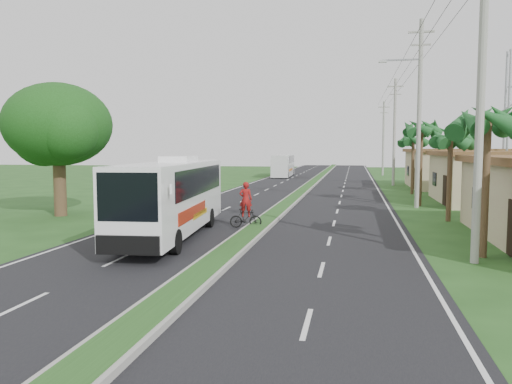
# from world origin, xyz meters

# --- Properties ---
(ground) EXTENTS (180.00, 180.00, 0.00)m
(ground) POSITION_xyz_m (0.00, 0.00, 0.00)
(ground) COLOR #204619
(ground) RESTS_ON ground
(road_asphalt) EXTENTS (14.00, 160.00, 0.02)m
(road_asphalt) POSITION_xyz_m (0.00, 20.00, 0.01)
(road_asphalt) COLOR black
(road_asphalt) RESTS_ON ground
(median_strip) EXTENTS (1.20, 160.00, 0.18)m
(median_strip) POSITION_xyz_m (0.00, 20.00, 0.10)
(median_strip) COLOR gray
(median_strip) RESTS_ON ground
(lane_edge_left) EXTENTS (0.12, 160.00, 0.01)m
(lane_edge_left) POSITION_xyz_m (-6.70, 20.00, 0.00)
(lane_edge_left) COLOR silver
(lane_edge_left) RESTS_ON ground
(lane_edge_right) EXTENTS (0.12, 160.00, 0.01)m
(lane_edge_right) POSITION_xyz_m (6.70, 20.00, 0.00)
(lane_edge_right) COLOR silver
(lane_edge_right) RESTS_ON ground
(shop_mid) EXTENTS (7.60, 10.60, 3.67)m
(shop_mid) POSITION_xyz_m (14.00, 22.00, 1.86)
(shop_mid) COLOR tan
(shop_mid) RESTS_ON ground
(shop_far) EXTENTS (8.60, 11.60, 3.82)m
(shop_far) POSITION_xyz_m (14.00, 36.00, 1.93)
(shop_far) COLOR tan
(shop_far) RESTS_ON ground
(palm_verge_a) EXTENTS (2.40, 2.40, 5.45)m
(palm_verge_a) POSITION_xyz_m (9.00, 3.00, 4.74)
(palm_verge_a) COLOR #473321
(palm_verge_a) RESTS_ON ground
(palm_verge_b) EXTENTS (2.40, 2.40, 5.05)m
(palm_verge_b) POSITION_xyz_m (9.40, 12.00, 4.36)
(palm_verge_b) COLOR #473321
(palm_verge_b) RESTS_ON ground
(palm_verge_c) EXTENTS (2.40, 2.40, 5.85)m
(palm_verge_c) POSITION_xyz_m (8.80, 19.00, 5.12)
(palm_verge_c) COLOR #473321
(palm_verge_c) RESTS_ON ground
(palm_verge_d) EXTENTS (2.40, 2.40, 5.25)m
(palm_verge_d) POSITION_xyz_m (9.30, 28.00, 4.55)
(palm_verge_d) COLOR #473321
(palm_verge_d) RESTS_ON ground
(shade_tree) EXTENTS (6.30, 6.00, 7.54)m
(shade_tree) POSITION_xyz_m (-12.11, 10.02, 5.03)
(shade_tree) COLOR #473321
(shade_tree) RESTS_ON ground
(utility_pole_a) EXTENTS (1.60, 0.28, 11.00)m
(utility_pole_a) POSITION_xyz_m (8.50, 2.00, 5.67)
(utility_pole_a) COLOR gray
(utility_pole_a) RESTS_ON ground
(utility_pole_b) EXTENTS (3.20, 0.28, 12.00)m
(utility_pole_b) POSITION_xyz_m (8.47, 18.00, 6.26)
(utility_pole_b) COLOR gray
(utility_pole_b) RESTS_ON ground
(utility_pole_c) EXTENTS (1.60, 0.28, 11.00)m
(utility_pole_c) POSITION_xyz_m (8.50, 38.00, 5.67)
(utility_pole_c) COLOR gray
(utility_pole_c) RESTS_ON ground
(utility_pole_d) EXTENTS (1.60, 0.28, 10.50)m
(utility_pole_d) POSITION_xyz_m (8.50, 58.00, 5.42)
(utility_pole_d) COLOR gray
(utility_pole_d) RESTS_ON ground
(coach_bus_main) EXTENTS (3.23, 11.01, 3.51)m
(coach_bus_main) POSITION_xyz_m (-3.19, 4.67, 1.93)
(coach_bus_main) COLOR white
(coach_bus_main) RESTS_ON ground
(coach_bus_far) EXTENTS (2.60, 10.25, 2.96)m
(coach_bus_far) POSITION_xyz_m (-5.03, 51.88, 1.68)
(coach_bus_far) COLOR silver
(coach_bus_far) RESTS_ON ground
(motorcyclist) EXTENTS (1.59, 0.63, 2.26)m
(motorcyclist) POSITION_xyz_m (-0.65, 7.72, 0.85)
(motorcyclist) COLOR black
(motorcyclist) RESTS_ON ground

